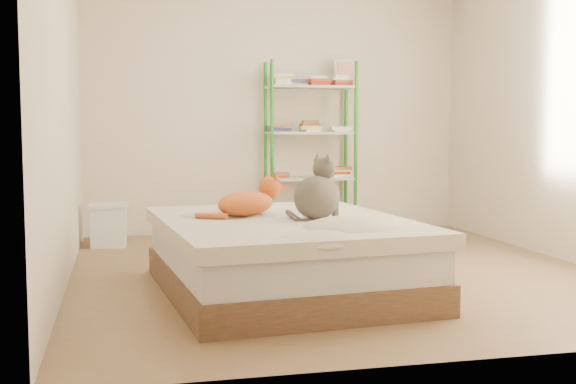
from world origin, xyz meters
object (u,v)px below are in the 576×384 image
object	(u,v)px
grey_cat	(317,188)
cardboard_box	(283,226)
orange_cat	(246,200)
bed	(283,256)
shelf_unit	(311,141)
white_bin	(109,225)

from	to	relation	value
grey_cat	cardboard_box	size ratio (longest dim) A/B	0.63
orange_cat	cardboard_box	size ratio (longest dim) A/B	0.81
bed	shelf_unit	world-z (taller)	shelf_unit
orange_cat	shelf_unit	xyz separation A→B (m)	(1.05, 2.28, 0.34)
grey_cat	shelf_unit	size ratio (longest dim) A/B	0.23
shelf_unit	bed	bearing A→B (deg)	-108.74
bed	grey_cat	bearing A→B (deg)	-26.54
white_bin	bed	bearing A→B (deg)	-61.85
grey_cat	cardboard_box	distance (m)	1.97
white_bin	cardboard_box	bearing A→B (deg)	-10.45
grey_cat	white_bin	xyz separation A→B (m)	(-1.32, 2.17, -0.48)
orange_cat	cardboard_box	bearing A→B (deg)	37.14
bed	orange_cat	xyz separation A→B (m)	(-0.21, 0.19, 0.34)
orange_cat	grey_cat	distance (m)	0.50
orange_cat	grey_cat	xyz separation A→B (m)	(0.41, -0.26, 0.10)
shelf_unit	white_bin	world-z (taller)	shelf_unit
bed	shelf_unit	xyz separation A→B (m)	(0.84, 2.46, 0.68)
bed	cardboard_box	world-z (taller)	bed
grey_cat	shelf_unit	xyz separation A→B (m)	(0.64, 2.54, 0.24)
shelf_unit	cardboard_box	bearing A→B (deg)	-123.87
bed	cardboard_box	size ratio (longest dim) A/B	3.16
shelf_unit	white_bin	size ratio (longest dim) A/B	4.55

